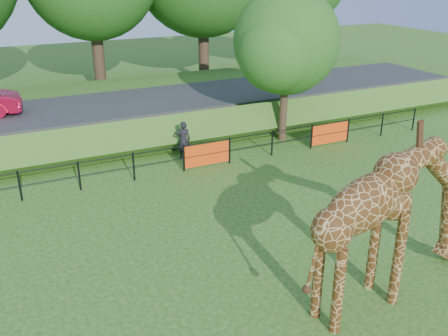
{
  "coord_description": "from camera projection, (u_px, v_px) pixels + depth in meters",
  "views": [
    {
      "loc": [
        -4.45,
        -8.96,
        7.59
      ],
      "look_at": [
        1.45,
        3.25,
        2.0
      ],
      "focal_mm": 40.0,
      "sensor_mm": 36.0,
      "label": 1
    }
  ],
  "objects": [
    {
      "name": "embankment",
      "position": [
        91.0,
        113.0,
        24.8
      ],
      "size": [
        40.0,
        9.0,
        1.3
      ],
      "primitive_type": "cube",
      "color": "#285314",
      "rests_on": "ground"
    },
    {
      "name": "visitor",
      "position": [
        183.0,
        140.0,
        20.65
      ],
      "size": [
        0.67,
        0.54,
        1.6
      ],
      "primitive_type": "imported",
      "rotation": [
        0.0,
        0.0,
        2.84
      ],
      "color": "black",
      "rests_on": "ground"
    },
    {
      "name": "giraffe",
      "position": [
        394.0,
        223.0,
        11.68
      ],
      "size": [
        5.53,
        1.75,
        3.89
      ],
      "primitive_type": null,
      "rotation": [
        0.0,
        0.0,
        0.14
      ],
      "color": "#562E11",
      "rests_on": "ground"
    },
    {
      "name": "road",
      "position": [
        96.0,
        107.0,
        23.28
      ],
      "size": [
        40.0,
        5.0,
        0.12
      ],
      "primitive_type": "cube",
      "color": "#2A2A2C",
      "rests_on": "embankment"
    },
    {
      "name": "ground",
      "position": [
        228.0,
        299.0,
        12.15
      ],
      "size": [
        90.0,
        90.0,
        0.0
      ],
      "primitive_type": "plane",
      "color": "#285314",
      "rests_on": "ground"
    },
    {
      "name": "tree_east",
      "position": [
        288.0,
        45.0,
        21.58
      ],
      "size": [
        5.4,
        4.71,
        6.76
      ],
      "color": "#342417",
      "rests_on": "ground"
    },
    {
      "name": "perimeter_fence",
      "position": [
        134.0,
        167.0,
        18.6
      ],
      "size": [
        28.07,
        0.1,
        1.1
      ],
      "primitive_type": null,
      "color": "black",
      "rests_on": "ground"
    }
  ]
}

